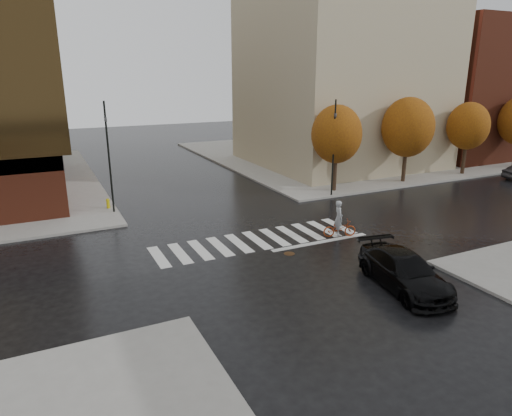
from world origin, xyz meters
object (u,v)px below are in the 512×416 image
Objects in this scene: traffic_light_ne at (334,142)px; fire_hydrant at (108,203)px; traffic_light_nw at (108,151)px; sedan at (404,271)px; cyclist at (339,224)px.

traffic_light_ne reaches higher than fire_hydrant.
traffic_light_nw reaches higher than fire_hydrant.
fire_hydrant is (-0.20, 1.00, -3.66)m from traffic_light_nw.
traffic_light_nw is 15.54m from traffic_light_ne.
fire_hydrant is (-9.65, 17.43, -0.25)m from sedan.
cyclist is at bearing 88.42° from sedan.
sedan is 0.76× the size of traffic_light_ne.
sedan is at bearing 60.88° from traffic_light_ne.
traffic_light_ne reaches higher than cyclist.
traffic_light_ne is (15.30, -2.70, -0.11)m from traffic_light_nw.
sedan reaches higher than fire_hydrant.
fire_hydrant is at bearing -159.24° from traffic_light_nw.
cyclist is at bearing -45.21° from fire_hydrant.
traffic_light_ne is (5.85, 13.73, 3.30)m from sedan.
fire_hydrant is at bearing 62.82° from cyclist.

